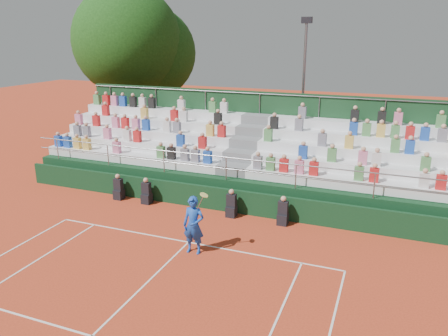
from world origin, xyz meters
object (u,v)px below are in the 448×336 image
at_px(tree_west, 127,41).
at_px(floodlight_mast, 304,78).
at_px(tennis_player, 194,225).
at_px(tree_east, 151,53).

bearing_deg(tree_west, floodlight_mast, 1.81).
bearing_deg(tennis_player, tree_west, 129.54).
height_order(tree_west, floodlight_mast, tree_west).
height_order(tree_west, tree_east, tree_west).
height_order(tree_east, floodlight_mast, tree_east).
relative_size(tennis_player, tree_east, 0.25).
xyz_separation_m(tree_west, floodlight_mast, (11.63, 0.37, -1.99)).
bearing_deg(tree_west, tennis_player, -50.46).
distance_m(tennis_player, tree_east, 18.60).
distance_m(tennis_player, floodlight_mast, 14.02).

